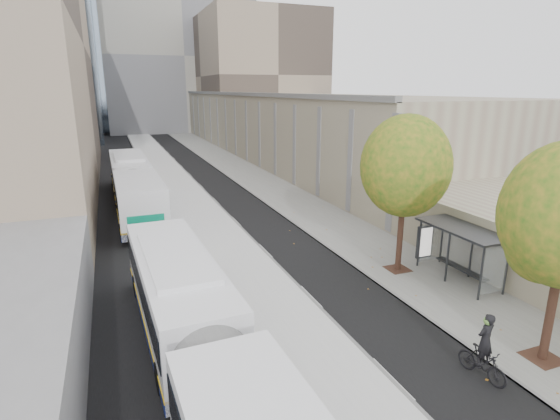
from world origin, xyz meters
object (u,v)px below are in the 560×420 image
bus_far (133,184)px  cyclist (483,355)px  distant_car (131,174)px  bus_shelter (466,236)px  bus_near (202,347)px

bus_far → cyclist: (8.77, -25.80, -0.94)m
cyclist → distant_car: 36.55m
bus_shelter → bus_far: 24.03m
bus_shelter → bus_near: bus_near is taller
bus_far → cyclist: 27.26m
bus_far → bus_shelter: bearing=-56.6°
bus_shelter → bus_far: bearing=124.2°
bus_shelter → bus_far: bus_far is taller
bus_near → distant_car: bearing=88.4°
bus_near → bus_shelter: bearing=13.2°
cyclist → distant_car: size_ratio=0.51×
distant_car → bus_shelter: bearing=-75.7°
cyclist → distant_car: bearing=94.5°
bus_far → cyclist: size_ratio=8.79×
bus_shelter → distant_car: bus_shelter is taller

